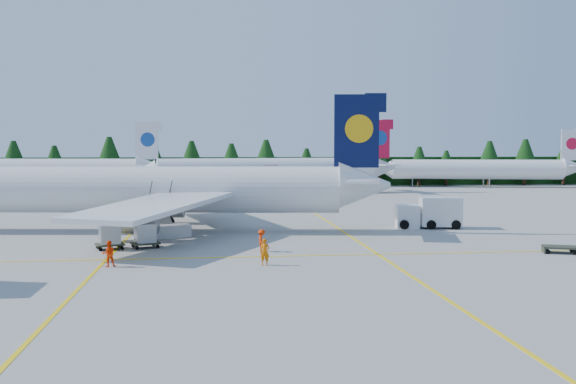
{
  "coord_description": "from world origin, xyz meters",
  "views": [
    {
      "loc": [
        -6.24,
        -52.84,
        8.08
      ],
      "look_at": [
        1.27,
        12.23,
        3.5
      ],
      "focal_mm": 40.0,
      "sensor_mm": 36.0,
      "label": 1
    }
  ],
  "objects": [
    {
      "name": "airstairs",
      "position": [
        -10.83,
        5.7,
        0.84
      ],
      "size": [
        4.94,
        6.56,
        3.88
      ],
      "rotation": [
        0.0,
        0.0,
        0.36
      ],
      "color": "silver",
      "rests_on": "ground"
    },
    {
      "name": "treeline_hedge",
      "position": [
        0.0,
        82.0,
        3.0
      ],
      "size": [
        220.0,
        4.0,
        6.0
      ],
      "primitive_type": "cube",
      "color": "black",
      "rests_on": "ground"
    },
    {
      "name": "airliner_red",
      "position": [
        2.31,
        56.83,
        3.91
      ],
      "size": [
        44.43,
        36.27,
        13.0
      ],
      "rotation": [
        0.0,
        0.0,
        0.17
      ],
      "color": "silver",
      "rests_on": "ground"
    },
    {
      "name": "service_truck",
      "position": [
        15.08,
        8.99,
        1.53
      ],
      "size": [
        6.65,
        3.21,
        3.08
      ],
      "rotation": [
        0.0,
        0.0,
        -0.15
      ],
      "color": "silver",
      "rests_on": "ground"
    },
    {
      "name": "crew_b",
      "position": [
        -13.38,
        -8.75,
        0.89
      ],
      "size": [
        1.02,
        0.89,
        1.77
      ],
      "primitive_type": "imported",
      "rotation": [
        0.0,
        0.0,
        3.43
      ],
      "color": "#FF3705",
      "rests_on": "ground"
    },
    {
      "name": "taxi_stripe_cross",
      "position": [
        0.0,
        -6.0,
        0.01
      ],
      "size": [
        80.0,
        0.25,
        0.01
      ],
      "primitive_type": "cube",
      "color": "yellow",
      "rests_on": "ground"
    },
    {
      "name": "uld_pair",
      "position": [
        -13.15,
        -0.97,
        1.11
      ],
      "size": [
        5.27,
        2.65,
        1.64
      ],
      "rotation": [
        0.0,
        0.0,
        0.33
      ],
      "color": "#303425",
      "rests_on": "ground"
    },
    {
      "name": "taxi_stripe_b",
      "position": [
        6.0,
        20.0,
        0.01
      ],
      "size": [
        0.25,
        120.0,
        0.01
      ],
      "primitive_type": "cube",
      "color": "yellow",
      "rests_on": "ground"
    },
    {
      "name": "airliner_far_left",
      "position": [
        -39.2,
        68.16,
        3.94
      ],
      "size": [
        43.14,
        9.58,
        12.58
      ],
      "rotation": [
        0.0,
        0.0,
        -0.13
      ],
      "color": "silver",
      "rests_on": "ground"
    },
    {
      "name": "crew_c",
      "position": [
        -2.61,
        -3.59,
        0.86
      ],
      "size": [
        0.53,
        0.75,
        1.72
      ],
      "primitive_type": "imported",
      "rotation": [
        0.0,
        0.0,
        1.5
      ],
      "color": "#EE3205",
      "rests_on": "ground"
    },
    {
      "name": "airliner_navy",
      "position": [
        -14.01,
        9.77,
        3.93
      ],
      "size": [
        44.85,
        36.7,
        13.07
      ],
      "rotation": [
        0.0,
        0.0,
        -0.13
      ],
      "color": "silver",
      "rests_on": "ground"
    },
    {
      "name": "ground",
      "position": [
        0.0,
        0.0,
        0.0
      ],
      "size": [
        320.0,
        320.0,
        0.0
      ],
      "primitive_type": "plane",
      "color": "#9C9B96",
      "rests_on": "ground"
    },
    {
      "name": "crew_a",
      "position": [
        -2.83,
        -9.46,
        0.91
      ],
      "size": [
        0.75,
        0.58,
        1.83
      ],
      "primitive_type": "imported",
      "rotation": [
        0.0,
        0.0,
        -0.23
      ],
      "color": "#D66304",
      "rests_on": "ground"
    },
    {
      "name": "taxi_stripe_a",
      "position": [
        -14.0,
        20.0,
        0.01
      ],
      "size": [
        0.25,
        120.0,
        0.01
      ],
      "primitive_type": "cube",
      "color": "yellow",
      "rests_on": "ground"
    },
    {
      "name": "airliner_far_right",
      "position": [
        45.68,
        72.21,
        3.66
      ],
      "size": [
        39.78,
        10.81,
        11.67
      ],
      "rotation": [
        0.0,
        0.0,
        -0.19
      ],
      "color": "silver",
      "rests_on": "ground"
    }
  ]
}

